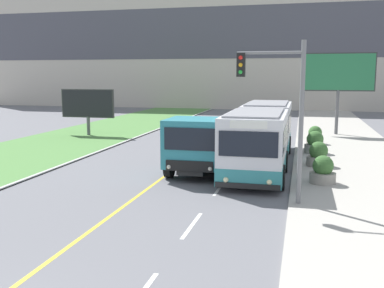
% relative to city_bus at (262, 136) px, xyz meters
% --- Properties ---
extents(apartment_block_background, '(80.00, 8.04, 18.59)m').
position_rel_city_bus_xyz_m(apartment_block_background, '(-3.96, 39.57, 7.80)').
color(apartment_block_background, beige).
rests_on(apartment_block_background, ground_plane).
extents(city_bus, '(2.64, 12.01, 2.94)m').
position_rel_city_bus_xyz_m(city_bus, '(0.00, 0.00, 0.00)').
color(city_bus, silver).
rests_on(city_bus, ground_plane).
extents(dump_truck, '(2.59, 6.87, 2.60)m').
position_rel_city_bus_xyz_m(dump_truck, '(-2.53, -2.60, -0.19)').
color(dump_truck, black).
rests_on(dump_truck, ground_plane).
extents(car_distant, '(1.80, 4.30, 1.45)m').
position_rel_city_bus_xyz_m(car_distant, '(-2.87, 10.54, -0.80)').
color(car_distant, maroon).
rests_on(car_distant, ground_plane).
extents(traffic_light_mast, '(2.28, 0.32, 5.60)m').
position_rel_city_bus_xyz_m(traffic_light_mast, '(1.19, -6.75, 2.09)').
color(traffic_light_mast, slate).
rests_on(traffic_light_mast, ground_plane).
extents(billboard_large, '(5.10, 0.24, 6.05)m').
position_rel_city_bus_xyz_m(billboard_large, '(4.40, 12.61, 2.99)').
color(billboard_large, '#59595B').
rests_on(billboard_large, ground_plane).
extents(billboard_small, '(4.10, 0.24, 3.42)m').
position_rel_city_bus_xyz_m(billboard_small, '(-13.48, 8.09, 0.81)').
color(billboard_small, '#59595B').
rests_on(billboard_small, ground_plane).
extents(planter_round_near, '(1.05, 1.05, 1.15)m').
position_rel_city_bus_xyz_m(planter_round_near, '(2.79, -3.51, -0.91)').
color(planter_round_near, gray).
rests_on(planter_round_near, sidewalk_right).
extents(planter_round_second, '(1.12, 1.12, 1.19)m').
position_rel_city_bus_xyz_m(planter_round_second, '(2.73, 0.13, -0.90)').
color(planter_round_second, gray).
rests_on(planter_round_second, sidewalk_right).
extents(planter_round_third, '(1.16, 1.16, 1.26)m').
position_rel_city_bus_xyz_m(planter_round_third, '(2.65, 3.78, -0.86)').
color(planter_round_third, gray).
rests_on(planter_round_third, sidewalk_right).
extents(planter_round_far, '(1.07, 1.07, 1.14)m').
position_rel_city_bus_xyz_m(planter_round_far, '(2.74, 7.43, -0.92)').
color(planter_round_far, gray).
rests_on(planter_round_far, sidewalk_right).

